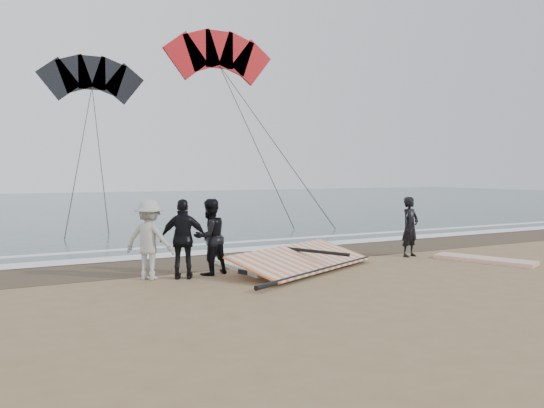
{
  "coord_description": "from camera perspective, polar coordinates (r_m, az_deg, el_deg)",
  "views": [
    {
      "loc": [
        -7.66,
        -8.97,
        2.38
      ],
      "look_at": [
        -1.42,
        3.0,
        1.6
      ],
      "focal_mm": 35.0,
      "sensor_mm": 36.0,
      "label": 1
    }
  ],
  "objects": [
    {
      "name": "kite_red",
      "position": [
        29.91,
        -5.67,
        15.21
      ],
      "size": [
        6.86,
        4.54,
        12.2
      ],
      "color": "red",
      "rests_on": "ground"
    },
    {
      "name": "sail_rig",
      "position": [
        13.21,
        2.77,
        -6.21
      ],
      "size": [
        4.35,
        3.39,
        0.52
      ],
      "color": "black",
      "rests_on": "ground"
    },
    {
      "name": "board_white",
      "position": [
        15.49,
        21.88,
        -5.58
      ],
      "size": [
        1.66,
        2.66,
        0.1
      ],
      "primitive_type": "cube",
      "rotation": [
        0.0,
        0.0,
        0.39
      ],
      "color": "white",
      "rests_on": "ground"
    },
    {
      "name": "board_cream",
      "position": [
        13.41,
        -3.1,
        -6.68
      ],
      "size": [
        0.87,
        2.66,
        0.11
      ],
      "primitive_type": "cube",
      "rotation": [
        0.0,
        0.0,
        0.07
      ],
      "color": "beige",
      "rests_on": "ground"
    },
    {
      "name": "kite_dark",
      "position": [
        34.36,
        -18.81,
        12.35
      ],
      "size": [
        6.83,
        6.93,
        15.9
      ],
      "color": "black",
      "rests_on": "ground"
    },
    {
      "name": "trio_cluster",
      "position": [
        12.27,
        -10.06,
        -3.68
      ],
      "size": [
        2.57,
        1.34,
        1.81
      ],
      "color": "black",
      "rests_on": "ground"
    },
    {
      "name": "ground",
      "position": [
        12.03,
        12.83,
        -8.19
      ],
      "size": [
        120.0,
        120.0,
        0.0
      ],
      "primitive_type": "plane",
      "color": "#8C704C",
      "rests_on": "ground"
    },
    {
      "name": "foam_far",
      "position": [
        18.4,
        -2.72,
        -4.04
      ],
      "size": [
        120.0,
        0.45,
        0.01
      ],
      "primitive_type": "cube",
      "color": "white",
      "rests_on": "sea"
    },
    {
      "name": "sea",
      "position": [
        42.73,
        -17.17,
        -0.02
      ],
      "size": [
        120.0,
        54.0,
        0.02
      ],
      "primitive_type": "cube",
      "color": "#233838",
      "rests_on": "ground"
    },
    {
      "name": "wet_sand",
      "position": [
        15.67,
        2.07,
        -5.41
      ],
      "size": [
        120.0,
        2.8,
        0.01
      ],
      "primitive_type": "cube",
      "color": "#4C3D2B",
      "rests_on": "ground"
    },
    {
      "name": "man_main",
      "position": [
        15.66,
        14.63,
        -2.38
      ],
      "size": [
        0.7,
        0.54,
        1.72
      ],
      "primitive_type": "imported",
      "rotation": [
        0.0,
        0.0,
        0.23
      ],
      "color": "black",
      "rests_on": "ground"
    },
    {
      "name": "foam_near",
      "position": [
        16.89,
        -0.29,
        -4.7
      ],
      "size": [
        120.0,
        0.9,
        0.01
      ],
      "primitive_type": "cube",
      "color": "white",
      "rests_on": "sea"
    }
  ]
}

